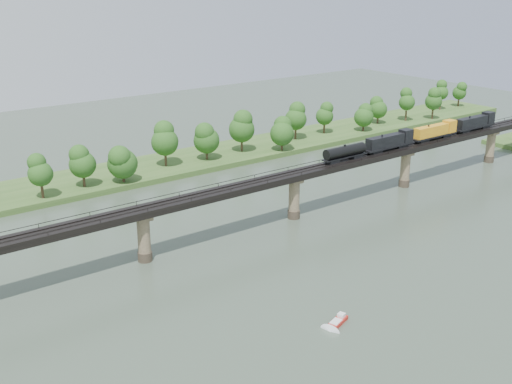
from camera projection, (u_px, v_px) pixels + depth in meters
ground at (388, 260)px, 131.85m from camera, size 400.00×400.00×0.00m
far_bank at (177, 164)px, 195.59m from camera, size 300.00×24.00×1.60m
bridge at (294, 197)px, 152.67m from camera, size 236.00×30.00×11.50m
bridge_superstructure at (295, 171)px, 150.62m from camera, size 220.00×4.90×0.75m
far_treeline at (159, 145)px, 184.91m from camera, size 289.06×17.54×13.60m
freight_train at (420, 135)px, 175.88m from camera, size 69.10×2.69×4.76m
motorboat at (338, 321)px, 107.88m from camera, size 4.93×3.08×1.30m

